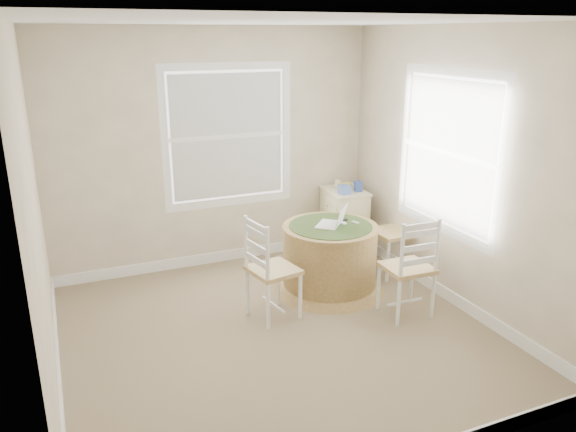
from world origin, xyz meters
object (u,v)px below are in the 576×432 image
corner_chest (344,221)px  chair_near (407,267)px  round_table (330,255)px  chair_right (393,232)px  laptop (332,223)px  chair_left (273,269)px

corner_chest → chair_near: bearing=-93.8°
round_table → chair_near: bearing=-79.2°
chair_right → laptop: (-0.80, -0.09, 0.24)m
round_table → chair_right: chair_right is taller
chair_near → chair_right: bearing=-114.3°
chair_near → laptop: bearing=-62.2°
round_table → laptop: 0.34m
chair_left → laptop: chair_left is taller
round_table → laptop: (0.02, 0.01, 0.34)m
chair_left → laptop: (0.77, 0.34, 0.24)m
chair_near → chair_right: 0.96m
chair_left → chair_right: same height
corner_chest → chair_left: bearing=-135.1°
round_table → corner_chest: corner_chest is taller
laptop → corner_chest: size_ratio=0.51×
chair_near → laptop: 0.89m
chair_near → laptop: size_ratio=2.39×
corner_chest → round_table: bearing=-122.1°
chair_near → chair_left: bearing=-19.3°
chair_right → chair_left: bearing=-75.5°
chair_right → laptop: bearing=-84.2°
round_table → chair_near: (0.40, -0.77, 0.10)m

